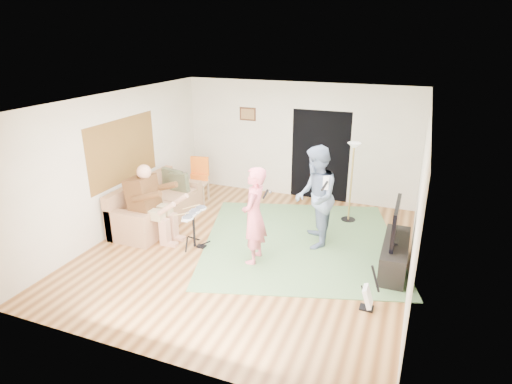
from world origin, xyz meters
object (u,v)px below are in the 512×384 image
at_px(drum_kit, 194,231).
at_px(guitar_spare, 368,297).
at_px(sofa, 154,209).
at_px(television, 396,222).
at_px(guitarist, 315,197).
at_px(singer, 254,216).
at_px(dining_chair, 199,186).
at_px(torchiere_lamp, 352,168).
at_px(tv_cabinet, 395,255).

distance_m(drum_kit, guitar_spare, 3.34).
relative_size(sofa, guitar_spare, 3.10).
bearing_deg(television, guitarist, 164.87).
height_order(sofa, television, television).
bearing_deg(singer, sofa, -111.17).
relative_size(sofa, dining_chair, 2.13).
height_order(sofa, drum_kit, sofa).
bearing_deg(torchiere_lamp, sofa, -157.44).
height_order(sofa, singer, singer).
distance_m(guitar_spare, dining_chair, 5.10).
distance_m(guitar_spare, television, 1.46).
height_order(dining_chair, tv_cabinet, dining_chair).
bearing_deg(guitarist, drum_kit, -82.40).
height_order(singer, dining_chair, singer).
relative_size(drum_kit, television, 0.70).
xyz_separation_m(sofa, guitar_spare, (4.54, -1.45, -0.09)).
distance_m(sofa, torchiere_lamp, 4.15).
xyz_separation_m(drum_kit, tv_cabinet, (3.50, 0.50, -0.06)).
height_order(guitarist, torchiere_lamp, guitarist).
distance_m(drum_kit, guitarist, 2.30).
bearing_deg(guitarist, singer, -55.19).
xyz_separation_m(drum_kit, dining_chair, (-1.00, 2.03, 0.06)).
height_order(torchiere_lamp, dining_chair, torchiere_lamp).
bearing_deg(singer, tv_cabinet, 99.95).
bearing_deg(drum_kit, television, 8.21).
height_order(sofa, guitar_spare, sofa).
relative_size(sofa, tv_cabinet, 1.58).
xyz_separation_m(guitarist, torchiere_lamp, (0.43, 1.32, 0.21)).
distance_m(sofa, singer, 2.69).
height_order(drum_kit, guitarist, guitarist).
distance_m(guitar_spare, torchiere_lamp, 3.25).
bearing_deg(sofa, television, -1.84).
bearing_deg(tv_cabinet, dining_chair, 161.22).
bearing_deg(television, sofa, 178.16).
xyz_separation_m(sofa, dining_chair, (0.30, 1.38, 0.07)).
height_order(drum_kit, singer, singer).
distance_m(sofa, tv_cabinet, 4.80).
xyz_separation_m(guitarist, television, (1.43, -0.39, -0.09)).
xyz_separation_m(singer, guitar_spare, (2.02, -0.70, -0.64)).
relative_size(singer, dining_chair, 1.64).
bearing_deg(torchiere_lamp, tv_cabinet, -58.43).
height_order(sofa, dining_chair, dining_chair).
xyz_separation_m(sofa, tv_cabinet, (4.80, -0.15, -0.05)).
xyz_separation_m(sofa, television, (4.75, -0.15, 0.55)).
bearing_deg(guitar_spare, sofa, 162.33).
xyz_separation_m(sofa, drum_kit, (1.30, -0.65, 0.01)).
bearing_deg(dining_chair, drum_kit, -73.26).
bearing_deg(dining_chair, torchiere_lamp, -6.51).
bearing_deg(tv_cabinet, singer, -165.36).
relative_size(guitarist, dining_chair, 1.82).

